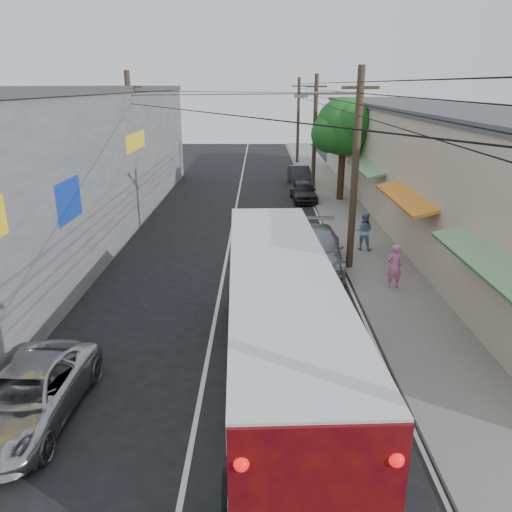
{
  "coord_description": "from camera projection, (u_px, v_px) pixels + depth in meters",
  "views": [
    {
      "loc": [
        1.44,
        -6.52,
        7.29
      ],
      "look_at": [
        1.35,
        8.89,
        2.0
      ],
      "focal_mm": 35.0,
      "sensor_mm": 36.0,
      "label": 1
    }
  ],
  "objects": [
    {
      "name": "street_tree",
      "position": [
        345.0,
        129.0,
        31.59
      ],
      "size": [
        4.4,
        4.0,
        6.6
      ],
      "color": "#3F2B19",
      "rests_on": "ground"
    },
    {
      "name": "coach_bus",
      "position": [
        280.0,
        326.0,
        12.19
      ],
      "size": [
        3.06,
        11.6,
        3.31
      ],
      "rotation": [
        0.0,
        0.0,
        0.04
      ],
      "color": "silver",
      "rests_on": "ground"
    },
    {
      "name": "jeepney",
      "position": [
        27.0,
        396.0,
        11.27
      ],
      "size": [
        2.28,
        4.65,
        1.27
      ],
      "primitive_type": "imported",
      "rotation": [
        0.0,
        0.0,
        -0.04
      ],
      "color": "#BAB9C1",
      "rests_on": "ground"
    },
    {
      "name": "parked_car_far",
      "position": [
        300.0,
        175.0,
        38.48
      ],
      "size": [
        1.77,
        4.26,
        1.37
      ],
      "primitive_type": "imported",
      "rotation": [
        0.0,
        0.0,
        0.08
      ],
      "color": "black",
      "rests_on": "ground"
    },
    {
      "name": "pedestrian_far",
      "position": [
        364.0,
        231.0,
        22.7
      ],
      "size": [
        1.04,
        0.94,
        1.76
      ],
      "primitive_type": "imported",
      "rotation": [
        0.0,
        0.0,
        2.75
      ],
      "color": "#809DBA",
      "rests_on": "sidewalk"
    },
    {
      "name": "pedestrian_near",
      "position": [
        394.0,
        266.0,
        18.39
      ],
      "size": [
        0.69,
        0.52,
        1.69
      ],
      "primitive_type": "imported",
      "rotation": [
        0.0,
        0.0,
        3.35
      ],
      "color": "pink",
      "rests_on": "sidewalk"
    },
    {
      "name": "utility_poles",
      "position": [
        291.0,
        148.0,
        26.41
      ],
      "size": [
        11.8,
        45.28,
        8.0
      ],
      "color": "#473828",
      "rests_on": "ground"
    },
    {
      "name": "building_left",
      "position": [
        56.0,
        163.0,
        24.43
      ],
      "size": [
        7.2,
        36.0,
        7.25
      ],
      "color": "gray",
      "rests_on": "ground"
    },
    {
      "name": "parked_suv",
      "position": [
        315.0,
        249.0,
        20.83
      ],
      "size": [
        2.6,
        5.61,
        1.59
      ],
      "primitive_type": "imported",
      "rotation": [
        0.0,
        0.0,
        -0.07
      ],
      "color": "#92939A",
      "rests_on": "ground"
    },
    {
      "name": "building_right",
      "position": [
        427.0,
        162.0,
        28.27
      ],
      "size": [
        7.09,
        40.0,
        6.25
      ],
      "color": "#C3B29B",
      "rests_on": "ground"
    },
    {
      "name": "sidewalk",
      "position": [
        351.0,
        224.0,
        27.41
      ],
      "size": [
        3.0,
        80.0,
        0.12
      ],
      "primitive_type": "cube",
      "color": "slate",
      "rests_on": "ground"
    },
    {
      "name": "parked_car_mid",
      "position": [
        304.0,
        191.0,
        32.9
      ],
      "size": [
        1.74,
        3.92,
        1.31
      ],
      "primitive_type": "imported",
      "rotation": [
        0.0,
        0.0,
        0.05
      ],
      "color": "black",
      "rests_on": "ground"
    }
  ]
}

